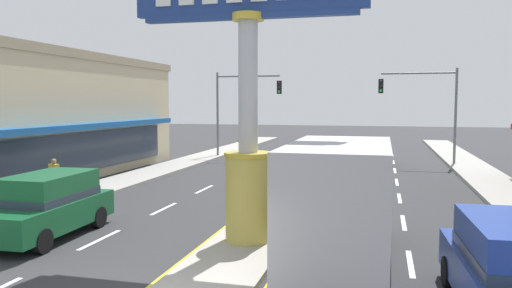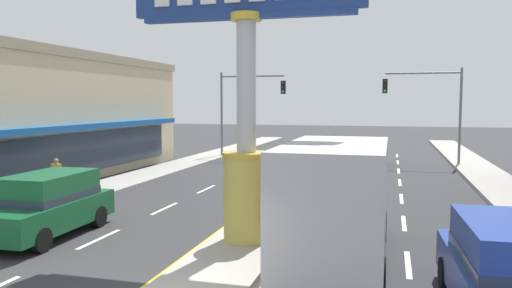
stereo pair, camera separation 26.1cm
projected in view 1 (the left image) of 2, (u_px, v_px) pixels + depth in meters
median_strip at (311, 178)px, 26.26m from camera, size 2.14×52.00×0.14m
sidewalk_left at (140, 176)px, 26.52m from camera, size 2.43×60.00×0.18m
sidewalk_right at (503, 191)px, 22.13m from camera, size 2.43×60.00×0.18m
lane_markings at (307, 183)px, 24.95m from camera, size 8.88×52.00×0.01m
district_sign at (248, 112)px, 13.76m from camera, size 6.53×1.35×7.69m
storefront_left at (2, 116)px, 25.16m from camera, size 9.03×23.29×6.67m
traffic_light_left_side at (241, 99)px, 35.58m from camera, size 4.86×0.46×6.20m
traffic_light_right_side at (427, 99)px, 31.68m from camera, size 4.86×0.46×6.20m
box_truck_near_right_lane at (342, 199)px, 12.01m from camera, size 2.29×6.91×3.12m
suv_far_right_lane at (48, 205)px, 14.82m from camera, size 2.08×4.66×1.90m
sedan_mid_left_lane at (368, 153)px, 31.95m from camera, size 1.90×4.33×1.53m
street_bench at (56, 191)px, 18.95m from camera, size 0.48×1.60×0.88m
pedestrian_near_kerb at (54, 176)px, 19.96m from camera, size 0.44×0.31×1.60m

